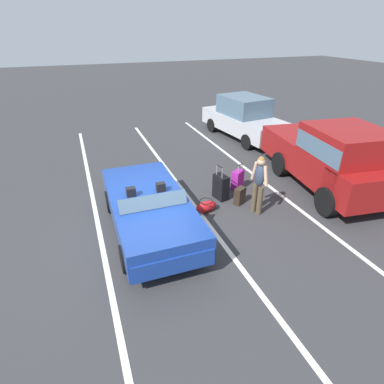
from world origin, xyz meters
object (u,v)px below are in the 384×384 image
at_px(convertible_car, 151,214).
at_px(parked_pickup_truck_near, 333,157).
at_px(suitcase_large_black, 221,187).
at_px(suitcase_medium_bright, 237,180).
at_px(traveler_person, 259,182).
at_px(suitcase_small_carryon, 240,196).
at_px(duffel_bag, 206,206).
at_px(parked_sedan_far, 244,118).

relative_size(convertible_car, parked_pickup_truck_near, 0.80).
relative_size(suitcase_large_black, suitcase_medium_bright, 1.24).
relative_size(traveler_person, parked_pickup_truck_near, 0.32).
xyz_separation_m(suitcase_small_carryon, traveler_person, (0.59, 0.20, 0.68)).
bearing_deg(suitcase_medium_bright, duffel_bag, 89.66).
distance_m(convertible_car, suitcase_medium_bright, 3.43).
xyz_separation_m(suitcase_large_black, traveler_person, (1.07, 0.58, 0.56)).
height_order(convertible_car, suitcase_medium_bright, convertible_car).
bearing_deg(convertible_car, suitcase_medium_bright, 115.28).
height_order(duffel_bag, parked_pickup_truck_near, parked_pickup_truck_near).
distance_m(traveler_person, parked_pickup_truck_near, 2.81).
xyz_separation_m(suitcase_large_black, suitcase_medium_bright, (-0.36, 0.74, -0.06)).
bearing_deg(suitcase_small_carryon, traveler_person, -11.03).
distance_m(suitcase_large_black, suitcase_small_carryon, 0.62).
height_order(suitcase_small_carryon, parked_pickup_truck_near, parked_pickup_truck_near).
distance_m(duffel_bag, traveler_person, 1.58).
bearing_deg(suitcase_large_black, parked_sedan_far, 43.60).
bearing_deg(traveler_person, suitcase_large_black, -75.11).
distance_m(duffel_bag, parked_sedan_far, 6.93).
bearing_deg(duffel_bag, traveler_person, 67.64).
distance_m(suitcase_medium_bright, suitcase_small_carryon, 0.92).
relative_size(suitcase_medium_bright, duffel_bag, 1.26).
distance_m(convertible_car, traveler_person, 2.96).
height_order(suitcase_small_carryon, parked_sedan_far, parked_sedan_far).
bearing_deg(suitcase_large_black, suitcase_medium_bright, 14.55).
relative_size(suitcase_small_carryon, parked_sedan_far, 0.11).
bearing_deg(parked_sedan_far, traveler_person, -33.14).
distance_m(suitcase_small_carryon, parked_sedan_far, 6.27).
bearing_deg(parked_sedan_far, suitcase_large_black, -42.51).
bearing_deg(convertible_car, traveler_person, 90.54).
height_order(suitcase_medium_bright, parked_pickup_truck_near, parked_pickup_truck_near).
relative_size(suitcase_medium_bright, parked_sedan_far, 0.18).
height_order(suitcase_small_carryon, duffel_bag, suitcase_small_carryon).
height_order(duffel_bag, parked_sedan_far, parked_sedan_far).
height_order(parked_pickup_truck_near, parked_sedan_far, parked_pickup_truck_near).
relative_size(convertible_car, suitcase_medium_bright, 4.82).
relative_size(traveler_person, parked_sedan_far, 0.35).
bearing_deg(parked_sedan_far, convertible_car, -51.58).
relative_size(suitcase_small_carryon, parked_pickup_truck_near, 0.10).
height_order(convertible_car, suitcase_small_carryon, convertible_car).
bearing_deg(suitcase_small_carryon, suitcase_medium_bright, 126.65).
relative_size(suitcase_large_black, parked_pickup_truck_near, 0.20).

